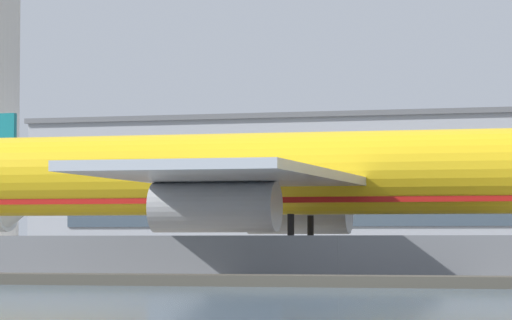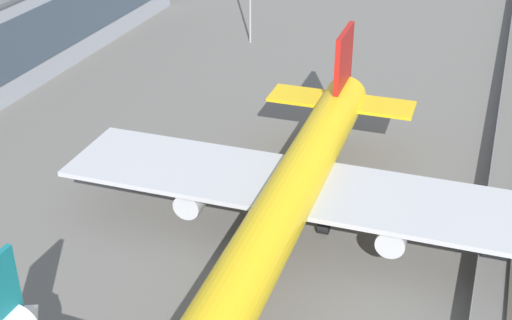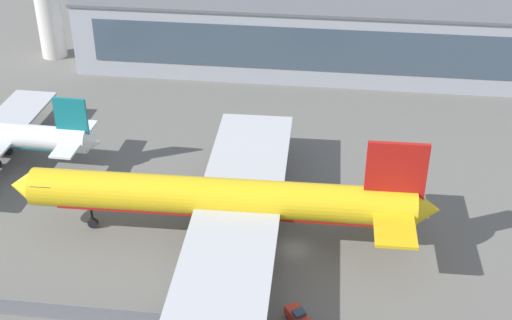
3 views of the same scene
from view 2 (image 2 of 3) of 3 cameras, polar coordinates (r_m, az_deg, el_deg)
name	(u,v)px [view 2 (image 2 of 3)]	position (r m, az deg, el deg)	size (l,w,h in m)	color
ground_plane	(331,200)	(78.64, 6.01, -3.17)	(500.00, 500.00, 0.00)	#66635E
perimeter_fence	(483,218)	(76.67, 17.74, -4.44)	(280.00, 0.10, 2.29)	slate
cargo_jet_yellow	(294,191)	(68.54, 3.03, -2.46)	(55.42, 47.60, 15.43)	yellow
baggage_tug	(455,209)	(78.00, 15.61, -3.78)	(3.09, 3.55, 1.80)	red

